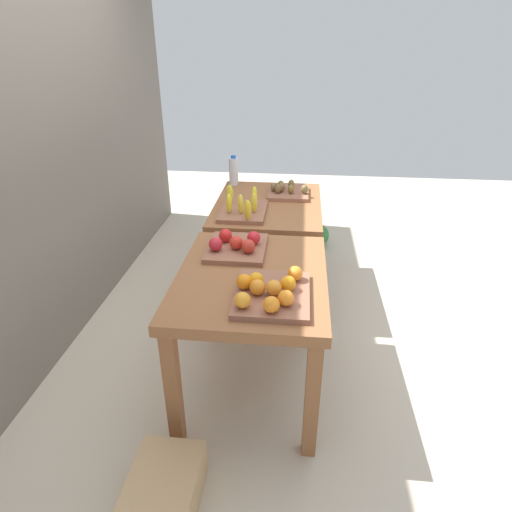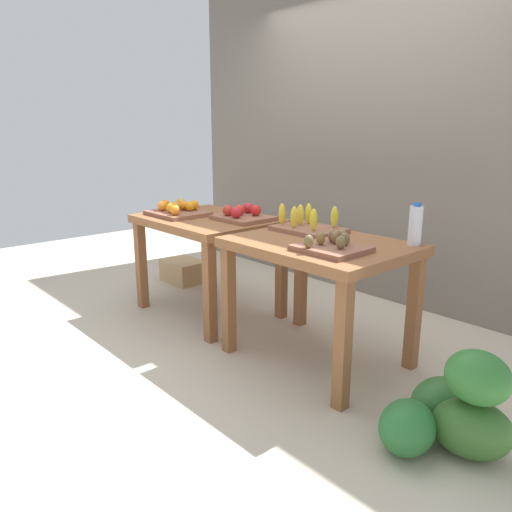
# 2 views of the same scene
# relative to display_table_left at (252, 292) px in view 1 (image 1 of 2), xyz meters

# --- Properties ---
(ground_plane) EXTENTS (8.00, 8.00, 0.00)m
(ground_plane) POSITION_rel_display_table_left_xyz_m (0.56, 0.00, -0.65)
(ground_plane) COLOR beige
(back_wall) EXTENTS (4.40, 0.12, 3.00)m
(back_wall) POSITION_rel_display_table_left_xyz_m (0.56, 1.35, 0.85)
(back_wall) COLOR slate
(back_wall) RESTS_ON ground_plane
(display_table_left) EXTENTS (1.04, 0.80, 0.77)m
(display_table_left) POSITION_rel_display_table_left_xyz_m (0.00, 0.00, 0.00)
(display_table_left) COLOR brown
(display_table_left) RESTS_ON ground_plane
(display_table_right) EXTENTS (1.04, 0.80, 0.77)m
(display_table_right) POSITION_rel_display_table_left_xyz_m (1.12, 0.00, 0.00)
(display_table_right) COLOR brown
(display_table_right) RESTS_ON ground_plane
(orange_bin) EXTENTS (0.44, 0.37, 0.11)m
(orange_bin) POSITION_rel_display_table_left_xyz_m (-0.24, -0.12, 0.15)
(orange_bin) COLOR #8E5842
(orange_bin) RESTS_ON display_table_left
(apple_bin) EXTENTS (0.40, 0.34, 0.11)m
(apple_bin) POSITION_rel_display_table_left_xyz_m (0.27, 0.12, 0.15)
(apple_bin) COLOR #8E5842
(apple_bin) RESTS_ON display_table_left
(banana_crate) EXTENTS (0.44, 0.32, 0.17)m
(banana_crate) POSITION_rel_display_table_left_xyz_m (0.87, 0.16, 0.15)
(banana_crate) COLOR #8E5842
(banana_crate) RESTS_ON display_table_right
(kiwi_bin) EXTENTS (0.36, 0.32, 0.10)m
(kiwi_bin) POSITION_rel_display_table_left_xyz_m (1.32, -0.14, 0.14)
(kiwi_bin) COLOR #8E5842
(kiwi_bin) RESTS_ON display_table_right
(water_bottle) EXTENTS (0.08, 0.08, 0.25)m
(water_bottle) POSITION_rel_display_table_left_xyz_m (1.55, 0.33, 0.23)
(water_bottle) COLOR silver
(water_bottle) RESTS_ON display_table_right
(watermelon_pile) EXTENTS (0.58, 0.66, 0.50)m
(watermelon_pile) POSITION_rel_display_table_left_xyz_m (2.11, -0.23, -0.47)
(watermelon_pile) COLOR #356429
(watermelon_pile) RESTS_ON ground_plane
(cardboard_produce_box) EXTENTS (0.40, 0.30, 0.20)m
(cardboard_produce_box) POSITION_rel_display_table_left_xyz_m (-0.82, 0.30, -0.55)
(cardboard_produce_box) COLOR tan
(cardboard_produce_box) RESTS_ON ground_plane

